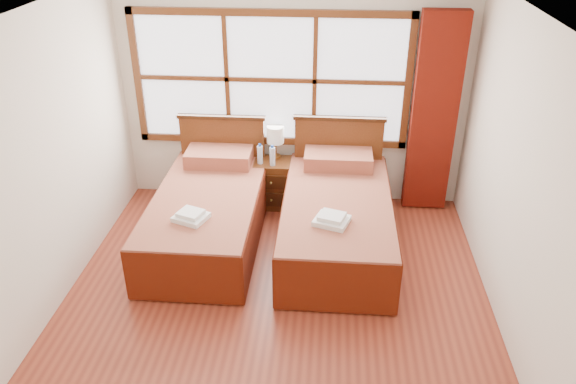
{
  "coord_description": "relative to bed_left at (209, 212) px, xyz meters",
  "views": [
    {
      "loc": [
        0.45,
        -3.94,
        3.42
      ],
      "look_at": [
        0.07,
        0.7,
        0.88
      ],
      "focal_mm": 35.0,
      "sensor_mm": 36.0,
      "label": 1
    }
  ],
  "objects": [
    {
      "name": "floor",
      "position": [
        0.83,
        -1.2,
        -0.33
      ],
      "size": [
        4.5,
        4.5,
        0.0
      ],
      "primitive_type": "plane",
      "color": "brown",
      "rests_on": "ground"
    },
    {
      "name": "ceiling",
      "position": [
        0.83,
        -1.2,
        2.27
      ],
      "size": [
        4.5,
        4.5,
        0.0
      ],
      "primitive_type": "plane",
      "rotation": [
        3.14,
        0.0,
        0.0
      ],
      "color": "white",
      "rests_on": "wall_back"
    },
    {
      "name": "wall_back",
      "position": [
        0.83,
        1.05,
        0.97
      ],
      "size": [
        4.0,
        0.0,
        4.0
      ],
      "primitive_type": "plane",
      "rotation": [
        1.57,
        0.0,
        0.0
      ],
      "color": "silver",
      "rests_on": "floor"
    },
    {
      "name": "wall_left",
      "position": [
        -1.17,
        -1.2,
        0.97
      ],
      "size": [
        0.0,
        4.5,
        4.5
      ],
      "primitive_type": "plane",
      "rotation": [
        1.57,
        0.0,
        1.57
      ],
      "color": "silver",
      "rests_on": "floor"
    },
    {
      "name": "wall_right",
      "position": [
        2.83,
        -1.2,
        0.97
      ],
      "size": [
        0.0,
        4.5,
        4.5
      ],
      "primitive_type": "plane",
      "rotation": [
        1.57,
        0.0,
        -1.57
      ],
      "color": "silver",
      "rests_on": "floor"
    },
    {
      "name": "window",
      "position": [
        0.58,
        1.02,
        1.17
      ],
      "size": [
        3.16,
        0.06,
        1.56
      ],
      "color": "white",
      "rests_on": "wall_back"
    },
    {
      "name": "curtain",
      "position": [
        2.43,
        0.91,
        0.84
      ],
      "size": [
        0.5,
        0.16,
        2.3
      ],
      "primitive_type": "cube",
      "color": "maroon",
      "rests_on": "wall_back"
    },
    {
      "name": "bed_left",
      "position": [
        0.0,
        0.0,
        0.0
      ],
      "size": [
        1.11,
        2.14,
        1.08
      ],
      "color": "#351B0B",
      "rests_on": "floor"
    },
    {
      "name": "bed_right",
      "position": [
        1.38,
        -0.0,
        0.01
      ],
      "size": [
        1.13,
        2.2,
        1.1
      ],
      "color": "#351B0B",
      "rests_on": "floor"
    },
    {
      "name": "nightstand",
      "position": [
        0.62,
        0.8,
        -0.04
      ],
      "size": [
        0.43,
        0.43,
        0.58
      ],
      "color": "#582C13",
      "rests_on": "floor"
    },
    {
      "name": "towels_left",
      "position": [
        -0.04,
        -0.57,
        0.29
      ],
      "size": [
        0.38,
        0.35,
        0.09
      ],
      "rotation": [
        0.0,
        0.0,
        -0.37
      ],
      "color": "white",
      "rests_on": "bed_left"
    },
    {
      "name": "towels_right",
      "position": [
        1.33,
        -0.54,
        0.3
      ],
      "size": [
        0.38,
        0.36,
        0.09
      ],
      "rotation": [
        0.0,
        0.0,
        -0.32
      ],
      "color": "white",
      "rests_on": "bed_right"
    },
    {
      "name": "lamp",
      "position": [
        0.64,
        0.93,
        0.53
      ],
      "size": [
        0.2,
        0.2,
        0.39
      ],
      "color": "#B8813B",
      "rests_on": "nightstand"
    },
    {
      "name": "bottle_near",
      "position": [
        0.48,
        0.74,
        0.36
      ],
      "size": [
        0.07,
        0.07,
        0.25
      ],
      "color": "silver",
      "rests_on": "nightstand"
    },
    {
      "name": "bottle_far",
      "position": [
        0.63,
        0.7,
        0.36
      ],
      "size": [
        0.07,
        0.07,
        0.25
      ],
      "color": "silver",
      "rests_on": "nightstand"
    }
  ]
}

